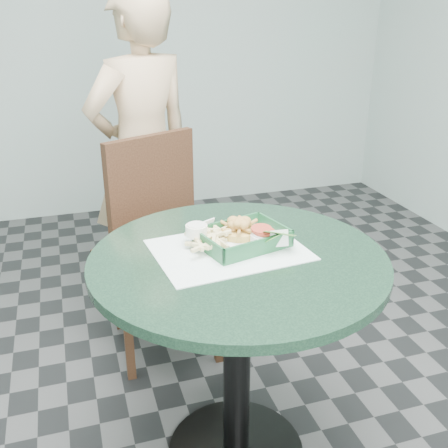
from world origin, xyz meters
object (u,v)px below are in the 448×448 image
object	(u,v)px
sauce_ramekin	(199,231)
diner_person	(142,151)
food_basket	(242,247)
crab_sandwich	(243,232)
dining_chair	(158,230)
cafe_table	(237,310)

from	to	relation	value
sauce_ramekin	diner_person	bearing A→B (deg)	90.76
food_basket	crab_sandwich	xyz separation A→B (m)	(0.01, 0.04, 0.03)
sauce_ramekin	food_basket	bearing A→B (deg)	-32.30
dining_chair	crab_sandwich	size ratio (longest dim) A/B	8.26
diner_person	food_basket	xyz separation A→B (m)	(0.13, -1.07, -0.04)
diner_person	dining_chair	bearing A→B (deg)	66.84
cafe_table	food_basket	size ratio (longest dim) A/B	3.51
cafe_table	diner_person	world-z (taller)	diner_person
diner_person	crab_sandwich	distance (m)	1.04
crab_sandwich	sauce_ramekin	size ratio (longest dim) A/B	1.69
dining_chair	food_basket	size ratio (longest dim) A/B	3.71
dining_chair	sauce_ramekin	size ratio (longest dim) A/B	13.94
diner_person	crab_sandwich	size ratio (longest dim) A/B	14.30
diner_person	food_basket	distance (m)	1.08
diner_person	sauce_ramekin	size ratio (longest dim) A/B	24.13
dining_chair	food_basket	xyz separation A→B (m)	(0.13, -0.73, 0.23)
diner_person	sauce_ramekin	world-z (taller)	diner_person
dining_chair	diner_person	world-z (taller)	diner_person
diner_person	crab_sandwich	xyz separation A→B (m)	(0.14, -1.03, -0.01)
cafe_table	diner_person	size ratio (longest dim) A/B	0.55
cafe_table	dining_chair	size ratio (longest dim) A/B	0.95
cafe_table	food_basket	bearing A→B (deg)	59.98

